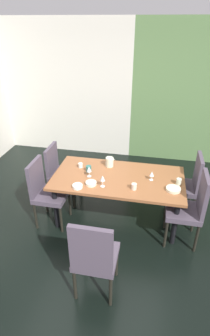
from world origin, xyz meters
TOP-DOWN VIEW (x-y plane):
  - ground_plane at (0.00, 0.00)m, footprint 5.26×5.52m
  - back_panel_interior at (-1.20, 2.71)m, footprint 2.85×0.10m
  - garden_window_panel at (1.43, 2.71)m, footprint 2.40×0.10m
  - dining_table at (0.30, 0.54)m, footprint 1.83×0.96m
  - chair_left_near at (-0.68, 0.25)m, footprint 0.44×0.44m
  - chair_head_near at (0.27, -0.78)m, footprint 0.44×0.44m
  - chair_right_near at (1.29, 0.25)m, footprint 0.44×0.44m
  - chair_right_far at (1.29, 0.83)m, footprint 0.44×0.44m
  - chair_left_far at (-0.68, 0.83)m, footprint 0.44×0.44m
  - wine_glass_west at (-0.10, 0.48)m, footprint 0.07×0.07m
  - wine_glass_corner at (0.76, 0.56)m, footprint 0.06×0.06m
  - wine_glass_center at (0.14, 0.27)m, footprint 0.06×0.06m
  - serving_bowl_north at (-0.02, 0.28)m, footprint 0.15×0.15m
  - serving_bowl_east at (1.05, 0.36)m, footprint 0.19×0.19m
  - serving_bowl_front at (-0.18, 0.17)m, footprint 0.13×0.13m
  - cup_near_window at (-0.29, 0.70)m, footprint 0.07×0.07m
  - cup_rear at (0.55, 0.28)m, footprint 0.07×0.07m
  - cup_left at (1.12, 0.52)m, footprint 0.07×0.07m
  - cup_right at (-0.14, 0.61)m, footprint 0.08×0.08m
  - pitcher_near_shelf at (0.13, 0.82)m, footprint 0.13×0.12m

SIDE VIEW (x-z plane):
  - ground_plane at x=0.00m, z-range -0.02..0.00m
  - chair_left_far at x=-0.68m, z-range 0.07..1.02m
  - chair_left_near at x=-0.68m, z-range 0.06..1.05m
  - chair_right_far at x=1.29m, z-range 0.06..1.06m
  - chair_right_near at x=1.29m, z-range 0.05..1.09m
  - chair_head_near at x=0.27m, z-range 0.05..1.09m
  - dining_table at x=0.30m, z-range 0.28..0.99m
  - serving_bowl_east at x=1.05m, z-range 0.71..0.75m
  - serving_bowl_front at x=-0.18m, z-range 0.71..0.75m
  - serving_bowl_north at x=-0.02m, z-range 0.71..0.75m
  - cup_near_window at x=-0.29m, z-range 0.71..0.78m
  - cup_rear at x=0.55m, z-range 0.71..0.80m
  - cup_right at x=-0.14m, z-range 0.71..0.80m
  - cup_left at x=1.12m, z-range 0.71..0.80m
  - pitcher_near_shelf at x=0.13m, z-range 0.71..0.86m
  - wine_glass_corner at x=0.76m, z-range 0.74..0.87m
  - wine_glass_west at x=-0.10m, z-range 0.75..0.90m
  - wine_glass_center at x=0.14m, z-range 0.75..0.92m
  - back_panel_interior at x=-1.20m, z-range 0.00..2.71m
  - garden_window_panel at x=1.43m, z-range 0.00..2.71m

